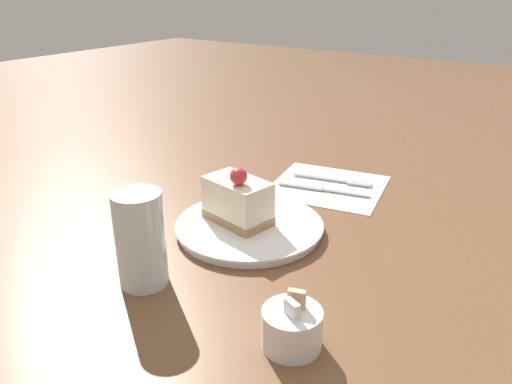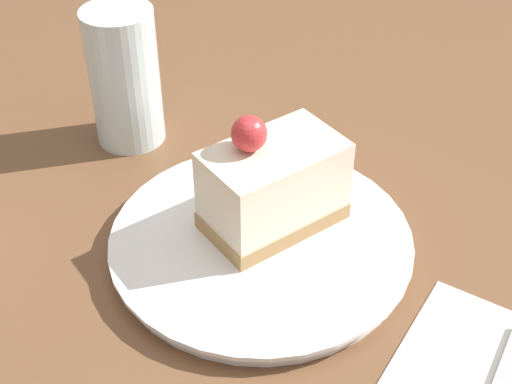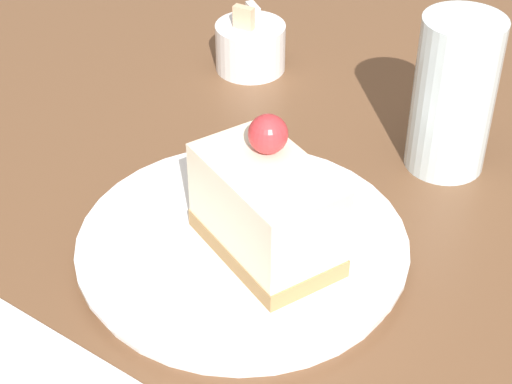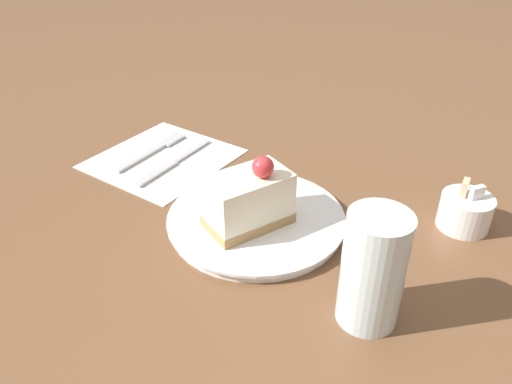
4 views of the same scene
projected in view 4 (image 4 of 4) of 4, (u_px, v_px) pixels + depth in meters
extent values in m
plane|color=brown|center=(232.00, 222.00, 0.68)|extent=(4.00, 4.00, 0.00)
cylinder|color=white|center=(256.00, 220.00, 0.67)|extent=(0.23, 0.23, 0.02)
cylinder|color=white|center=(256.00, 217.00, 0.67)|extent=(0.24, 0.24, 0.00)
cube|color=#AD8451|center=(249.00, 218.00, 0.65)|extent=(0.08, 0.12, 0.01)
cube|color=#EFE5C6|center=(249.00, 195.00, 0.63)|extent=(0.08, 0.12, 0.06)
sphere|color=red|center=(263.00, 167.00, 0.61)|extent=(0.03, 0.03, 0.03)
cube|color=white|center=(163.00, 158.00, 0.83)|extent=(0.24, 0.24, 0.00)
cube|color=#B2B2B7|center=(141.00, 158.00, 0.83)|extent=(0.03, 0.11, 0.00)
cube|color=#B2B2B7|center=(172.00, 140.00, 0.89)|extent=(0.03, 0.05, 0.00)
cube|color=#B2B2B7|center=(157.00, 173.00, 0.79)|extent=(0.03, 0.09, 0.00)
cube|color=#B2B2B7|center=(192.00, 150.00, 0.85)|extent=(0.03, 0.09, 0.00)
cylinder|color=white|center=(465.00, 212.00, 0.66)|extent=(0.07, 0.07, 0.05)
cube|color=#D8B28C|center=(465.00, 188.00, 0.65)|extent=(0.01, 0.02, 0.02)
cube|color=white|center=(477.00, 193.00, 0.64)|extent=(0.02, 0.02, 0.02)
cylinder|color=silver|center=(373.00, 270.00, 0.50)|extent=(0.07, 0.07, 0.13)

